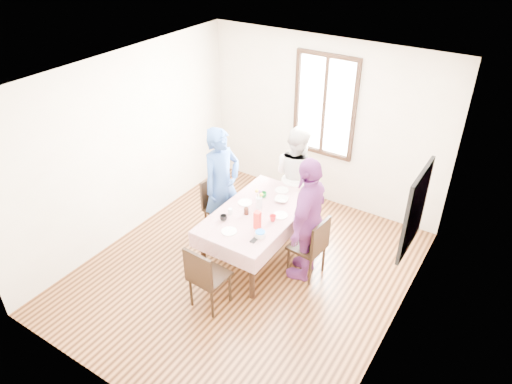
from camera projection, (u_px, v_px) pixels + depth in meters
ground at (245, 270)px, 6.45m from camera, size 4.50×4.50×0.00m
back_wall at (324, 124)px, 7.35m from camera, size 4.00×0.00×4.00m
right_wall at (406, 241)px, 4.83m from camera, size 0.00×4.50×4.50m
window_frame at (325, 106)px, 7.18m from camera, size 1.02×0.06×1.62m
window_pane at (325, 106)px, 7.18m from camera, size 0.90×0.02×1.50m
art_poster at (416, 210)px, 4.94m from camera, size 0.04×0.76×0.96m
dining_table at (258, 235)px, 6.53m from camera, size 0.88×1.60×0.75m
tablecloth at (258, 212)px, 6.32m from camera, size 1.00×1.72×0.01m
chair_left at (221, 209)px, 6.93m from camera, size 0.49×0.49×0.91m
chair_right at (307, 246)px, 6.18m from camera, size 0.46×0.46×0.91m
chair_far at (296, 194)px, 7.27m from camera, size 0.43×0.43×0.91m
chair_near at (210, 275)px, 5.70m from camera, size 0.44×0.44×0.91m
person_left at (221, 185)px, 6.69m from camera, size 0.54×0.71×1.75m
person_far at (296, 176)px, 7.08m from camera, size 0.91×0.80×1.58m
person_right at (308, 219)px, 5.97m from camera, size 0.56×1.07×1.75m
mug_black at (224, 218)px, 6.13m from camera, size 0.10×0.10×0.08m
mug_flag at (273, 218)px, 6.12m from camera, size 0.10×0.10×0.08m
mug_green at (263, 195)px, 6.61m from camera, size 0.11×0.11×0.08m
serving_bowl at (281, 200)px, 6.53m from camera, size 0.24×0.24×0.05m
juice_carton at (257, 220)px, 5.95m from camera, size 0.08×0.08×0.24m
butter_tub at (260, 234)px, 5.83m from camera, size 0.14×0.14×0.07m
jam_jar at (246, 211)px, 6.25m from camera, size 0.07×0.07×0.09m
drinking_glass at (230, 211)px, 6.25m from camera, size 0.06×0.06×0.09m
smartphone at (254, 240)px, 5.79m from camera, size 0.07×0.13×0.01m
flower_vase at (259, 203)px, 6.36m from camera, size 0.08×0.08×0.16m
plate_left at (245, 202)px, 6.50m from camera, size 0.20×0.20×0.01m
plate_right at (280, 215)px, 6.24m from camera, size 0.20×0.20×0.01m
plate_far at (282, 190)px, 6.78m from camera, size 0.20×0.20×0.01m
plate_near at (229, 231)px, 5.94m from camera, size 0.20×0.20×0.01m
butter_lid at (260, 232)px, 5.81m from camera, size 0.12×0.12×0.01m
flower_bunch at (259, 195)px, 6.29m from camera, size 0.09×0.09×0.10m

